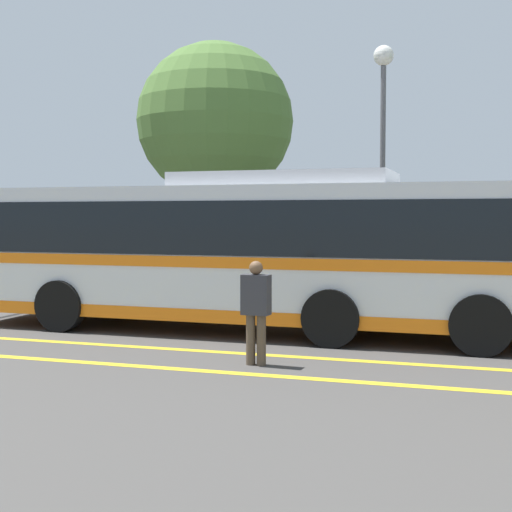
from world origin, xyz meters
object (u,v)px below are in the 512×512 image
Objects in this scene: pedestrian_0 at (256,307)px; tree_0 at (215,122)px; parked_car_1 at (169,278)px; street_lamp at (383,114)px; transit_bus at (257,249)px; parked_car_2 at (429,283)px.

tree_0 is (-5.16, 11.63, 4.40)m from pedestrian_0.
street_lamp is at bearing 117.34° from parked_car_1.
transit_bus is 6.76m from street_lamp.
parked_car_2 reaches higher than parked_car_1.
parked_car_1 is (-3.32, 3.15, -0.92)m from transit_bus.
street_lamp is at bearing -15.50° from transit_bus.
street_lamp is at bearing 88.84° from pedestrian_0.
pedestrian_0 is at bearing -94.31° from street_lamp.
street_lamp reaches higher than transit_bus.
tree_0 reaches higher than pedestrian_0.
street_lamp is (-1.42, 2.82, 4.10)m from parked_car_2.
parked_car_1 is 7.48m from pedestrian_0.
parked_car_1 is at bearing -80.86° from tree_0.
tree_0 is at bearing 152.98° from street_lamp.
parked_car_1 is 6.95m from street_lamp.
pedestrian_0 is 9.56m from street_lamp.
parked_car_2 is (6.35, -0.29, 0.09)m from parked_car_1.
pedestrian_0 reaches higher than parked_car_1.
parked_car_2 is 10.31m from tree_0.
parked_car_2 is 6.20m from pedestrian_0.
transit_bus reaches higher than parked_car_1.
street_lamp is (4.93, 2.54, 4.19)m from parked_car_1.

